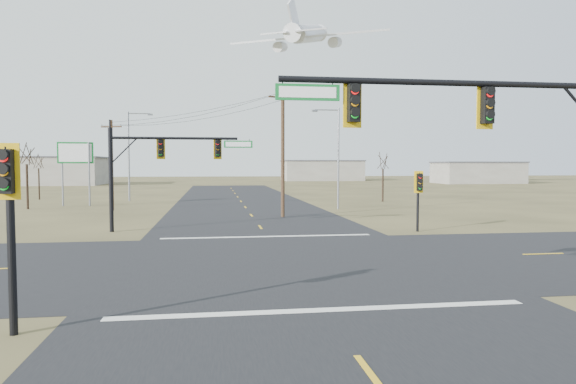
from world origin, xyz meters
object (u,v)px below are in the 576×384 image
object	(u,v)px
utility_pole_far	(112,163)
streetlight_c	(131,151)
pedestal_signal_ne	(419,186)
streetlight_a	(336,152)
highway_sign	(76,161)
mast_arm_far	(164,157)
bare_tree_b	(38,161)
bare_tree_a	(26,153)
utility_pole_near	(283,152)
pedestal_signal_sw	(8,197)
mast_arm_near	(496,130)
bare_tree_c	(383,160)

from	to	relation	value
utility_pole_far	streetlight_c	distance (m)	12.17
pedestal_signal_ne	streetlight_a	bearing A→B (deg)	103.80
highway_sign	streetlight_c	xyz separation A→B (m)	(4.36, 6.40, 1.19)
mast_arm_far	bare_tree_b	size ratio (longest dim) A/B	1.55
utility_pole_far	bare_tree_a	bearing A→B (deg)	162.77
utility_pole_near	utility_pole_far	xyz separation A→B (m)	(-14.45, 8.20, -0.88)
utility_pole_near	streetlight_a	size ratio (longest dim) A/B	1.06
utility_pole_near	utility_pole_far	bearing A→B (deg)	150.41
pedestal_signal_sw	bare_tree_b	bearing A→B (deg)	108.19
pedestal_signal_ne	highway_sign	size ratio (longest dim) A/B	0.59
utility_pole_near	pedestal_signal_sw	bearing A→B (deg)	-110.82
utility_pole_far	streetlight_a	distance (m)	20.45
mast_arm_far	bare_tree_a	bearing A→B (deg)	103.44
mast_arm_near	mast_arm_far	xyz separation A→B (m)	(-11.22, 18.63, -0.53)
bare_tree_b	streetlight_c	bearing A→B (deg)	-19.79
pedestal_signal_ne	pedestal_signal_sw	xyz separation A→B (m)	(-17.34, -16.98, 0.58)
streetlight_c	bare_tree_c	bearing A→B (deg)	-20.01
mast_arm_near	pedestal_signal_sw	xyz separation A→B (m)	(-13.01, -1.03, -1.78)
pedestal_signal_ne	utility_pole_near	xyz separation A→B (m)	(-7.11, 9.92, 2.36)
bare_tree_a	streetlight_a	bearing A→B (deg)	-7.98
streetlight_c	pedestal_signal_ne	bearing A→B (deg)	-64.16
mast_arm_far	bare_tree_c	bearing A→B (deg)	21.24
utility_pole_far	streetlight_c	world-z (taller)	streetlight_c
mast_arm_near	mast_arm_far	distance (m)	21.76
mast_arm_near	utility_pole_far	distance (m)	38.19
bare_tree_b	highway_sign	bearing A→B (deg)	-56.80
pedestal_signal_ne	utility_pole_far	world-z (taller)	utility_pole_far
pedestal_signal_sw	bare_tree_a	bearing A→B (deg)	109.36
highway_sign	bare_tree_c	bearing A→B (deg)	-2.65
pedestal_signal_ne	pedestal_signal_sw	bearing A→B (deg)	-125.87
utility_pole_near	streetlight_c	size ratio (longest dim) A/B	0.98
bare_tree_a	utility_pole_near	bearing A→B (deg)	-25.43
bare_tree_b	bare_tree_c	xyz separation A→B (m)	(39.20, -9.01, 0.04)
pedestal_signal_sw	utility_pole_near	distance (m)	28.84
mast_arm_far	streetlight_a	distance (m)	20.04
pedestal_signal_ne	streetlight_c	bearing A→B (deg)	135.49
mast_arm_far	utility_pole_near	xyz separation A→B (m)	(8.44, 7.24, 0.53)
streetlight_c	bare_tree_b	xyz separation A→B (m)	(-11.18, 4.02, -1.12)
streetlight_c	utility_pole_near	bearing A→B (deg)	-64.09
pedestal_signal_ne	streetlight_c	world-z (taller)	streetlight_c
bare_tree_a	bare_tree_b	world-z (taller)	bare_tree_a
utility_pole_near	bare_tree_c	world-z (taller)	utility_pole_near
highway_sign	mast_arm_near	bearing A→B (deg)	-66.43
utility_pole_far	bare_tree_c	size ratio (longest dim) A/B	1.39
pedestal_signal_ne	pedestal_signal_sw	world-z (taller)	pedestal_signal_sw
streetlight_c	bare_tree_b	distance (m)	11.93
streetlight_c	mast_arm_far	bearing A→B (deg)	-87.21
bare_tree_b	bare_tree_a	bearing A→B (deg)	-76.38
mast_arm_far	bare_tree_b	xyz separation A→B (m)	(-17.39, 31.55, -0.07)
utility_pole_far	highway_sign	distance (m)	7.30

